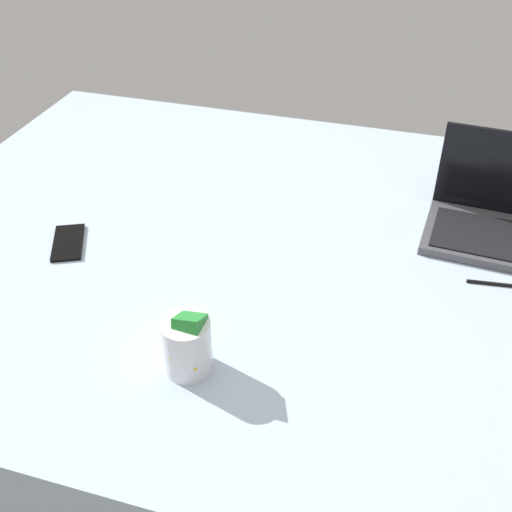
% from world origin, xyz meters
% --- Properties ---
extents(bed_mattress, '(1.80, 1.40, 0.18)m').
position_xyz_m(bed_mattress, '(0.00, 0.00, 0.09)').
color(bed_mattress, silver).
rests_on(bed_mattress, ground).
extents(laptop, '(0.35, 0.25, 0.23)m').
position_xyz_m(laptop, '(0.52, 0.20, 0.22)').
color(laptop, '#4C4C51').
rests_on(laptop, bed_mattress).
extents(snack_cup, '(0.09, 0.09, 0.13)m').
position_xyz_m(snack_cup, '(-0.03, -0.41, 0.24)').
color(snack_cup, silver).
rests_on(snack_cup, bed_mattress).
extents(cell_phone, '(0.12, 0.16, 0.01)m').
position_xyz_m(cell_phone, '(-0.44, -0.13, 0.18)').
color(cell_phone, black).
rests_on(cell_phone, bed_mattress).
extents(charger_cable, '(0.17, 0.02, 0.01)m').
position_xyz_m(charger_cable, '(0.54, -0.00, 0.18)').
color(charger_cable, black).
rests_on(charger_cable, bed_mattress).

